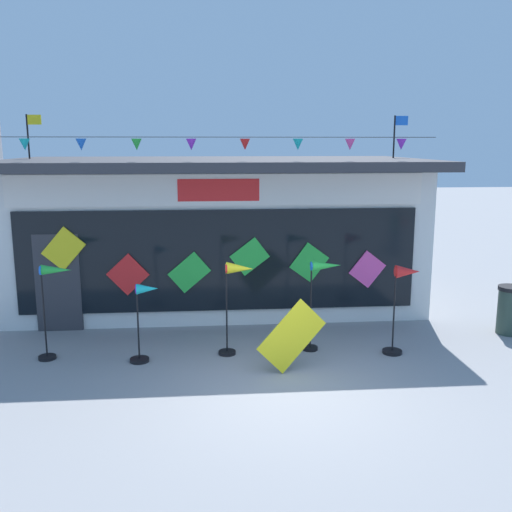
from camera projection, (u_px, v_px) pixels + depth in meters
ground_plane at (283, 391)px, 8.88m from camera, size 80.00×80.00×0.00m
kite_shop_building at (217, 229)px, 13.79m from camera, size 9.46×5.14×4.42m
wind_spinner_far_left at (53, 293)px, 9.98m from camera, size 0.68×0.31×1.71m
wind_spinner_left at (144, 314)px, 9.92m from camera, size 0.54×0.34×1.41m
wind_spinner_center_left at (236, 287)px, 10.21m from camera, size 0.66×0.32×1.70m
wind_spinner_center_right at (322, 284)px, 10.43m from camera, size 0.70×0.29×1.69m
wind_spinner_right at (403, 291)px, 10.27m from camera, size 0.62×0.36×1.65m
trash_bin at (510, 310)px, 11.48m from camera, size 0.52×0.52×0.98m
display_kite_on_ground at (292, 336)px, 9.58m from camera, size 1.21×0.30×1.21m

